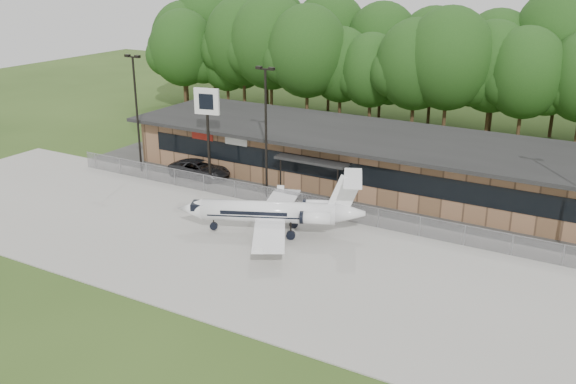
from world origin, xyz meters
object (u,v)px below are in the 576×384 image
Objects in this scene: terminal at (364,157)px; pole_sign at (207,112)px; business_jet at (275,213)px; suv at (200,169)px.

pole_sign is (-10.72, -7.14, 3.99)m from terminal.
business_jet is 1.56× the size of pole_sign.
business_jet is at bearing -121.34° from suv.
suv is (-11.88, 7.16, -0.79)m from business_jet.
pole_sign is (-10.05, 6.16, 4.62)m from business_jet.
business_jet is 12.66m from pole_sign.
suv is 5.80m from pole_sign.
suv is 0.68× the size of pole_sign.
suv is at bearing -153.94° from terminal.
terminal reaches higher than suv.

